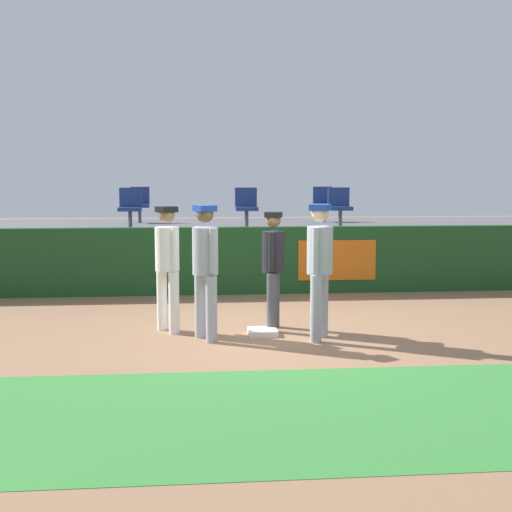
{
  "coord_description": "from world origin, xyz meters",
  "views": [
    {
      "loc": [
        -0.99,
        -8.97,
        2.16
      ],
      "look_at": [
        -0.07,
        1.17,
        1.0
      ],
      "focal_mm": 46.81,
      "sensor_mm": 36.0,
      "label": 1
    }
  ],
  "objects_px": {
    "seat_front_left": "(130,206)",
    "seat_front_center": "(246,205)",
    "player_coach_visitor": "(205,263)",
    "player_runner_visitor": "(320,262)",
    "seat_back_left": "(140,203)",
    "player_umpire": "(273,262)",
    "first_base": "(262,332)",
    "seat_back_right": "(323,202)",
    "seat_front_right": "(340,205)",
    "player_fielder_home": "(167,260)"
  },
  "relations": [
    {
      "from": "player_coach_visitor",
      "to": "seat_front_center",
      "type": "xyz_separation_m",
      "value": [
        0.94,
        5.11,
        0.58
      ]
    },
    {
      "from": "player_fielder_home",
      "to": "player_runner_visitor",
      "type": "xyz_separation_m",
      "value": [
        2.07,
        -0.67,
        0.03
      ]
    },
    {
      "from": "player_fielder_home",
      "to": "seat_front_left",
      "type": "relative_size",
      "value": 2.13
    },
    {
      "from": "player_runner_visitor",
      "to": "player_coach_visitor",
      "type": "relative_size",
      "value": 1.01
    },
    {
      "from": "player_umpire",
      "to": "seat_back_left",
      "type": "relative_size",
      "value": 2.03
    },
    {
      "from": "seat_back_left",
      "to": "seat_front_right",
      "type": "distance_m",
      "value": 4.72
    },
    {
      "from": "seat_back_left",
      "to": "seat_front_left",
      "type": "height_order",
      "value": "same"
    },
    {
      "from": "player_coach_visitor",
      "to": "seat_front_left",
      "type": "bearing_deg",
      "value": 169.24
    },
    {
      "from": "player_runner_visitor",
      "to": "seat_front_right",
      "type": "height_order",
      "value": "seat_front_right"
    },
    {
      "from": "player_umpire",
      "to": "seat_front_center",
      "type": "height_order",
      "value": "seat_front_center"
    },
    {
      "from": "seat_front_right",
      "to": "seat_front_left",
      "type": "distance_m",
      "value": 4.41
    },
    {
      "from": "player_coach_visitor",
      "to": "seat_front_right",
      "type": "height_order",
      "value": "seat_front_right"
    },
    {
      "from": "seat_back_left",
      "to": "seat_front_right",
      "type": "height_order",
      "value": "same"
    },
    {
      "from": "player_fielder_home",
      "to": "player_coach_visitor",
      "type": "bearing_deg",
      "value": 9.49
    },
    {
      "from": "player_fielder_home",
      "to": "seat_back_right",
      "type": "relative_size",
      "value": 2.13
    },
    {
      "from": "first_base",
      "to": "player_umpire",
      "type": "height_order",
      "value": "player_umpire"
    },
    {
      "from": "seat_front_center",
      "to": "first_base",
      "type": "bearing_deg",
      "value": -91.74
    },
    {
      "from": "seat_back_right",
      "to": "seat_front_left",
      "type": "distance_m",
      "value": 4.76
    },
    {
      "from": "player_fielder_home",
      "to": "player_umpire",
      "type": "relative_size",
      "value": 1.05
    },
    {
      "from": "first_base",
      "to": "seat_front_center",
      "type": "bearing_deg",
      "value": 88.26
    },
    {
      "from": "player_fielder_home",
      "to": "player_umpire",
      "type": "height_order",
      "value": "player_fielder_home"
    },
    {
      "from": "seat_back_left",
      "to": "player_runner_visitor",
      "type": "bearing_deg",
      "value": -67.16
    },
    {
      "from": "seat_front_right",
      "to": "seat_front_left",
      "type": "height_order",
      "value": "same"
    },
    {
      "from": "seat_front_left",
      "to": "seat_front_right",
      "type": "bearing_deg",
      "value": 0.0
    },
    {
      "from": "player_coach_visitor",
      "to": "seat_back_left",
      "type": "bearing_deg",
      "value": 164.83
    },
    {
      "from": "seat_front_right",
      "to": "seat_back_left",
      "type": "bearing_deg",
      "value": 157.58
    },
    {
      "from": "player_runner_visitor",
      "to": "player_umpire",
      "type": "xyz_separation_m",
      "value": [
        -0.55,
        0.67,
        -0.08
      ]
    },
    {
      "from": "player_umpire",
      "to": "seat_back_right",
      "type": "height_order",
      "value": "seat_back_right"
    },
    {
      "from": "player_fielder_home",
      "to": "player_runner_visitor",
      "type": "height_order",
      "value": "player_runner_visitor"
    },
    {
      "from": "seat_front_left",
      "to": "player_umpire",
      "type": "bearing_deg",
      "value": -61.69
    },
    {
      "from": "player_fielder_home",
      "to": "seat_front_right",
      "type": "height_order",
      "value": "seat_front_right"
    },
    {
      "from": "player_umpire",
      "to": "first_base",
      "type": "bearing_deg",
      "value": -15.56
    },
    {
      "from": "player_runner_visitor",
      "to": "seat_back_right",
      "type": "bearing_deg",
      "value": -164.7
    },
    {
      "from": "player_runner_visitor",
      "to": "seat_front_center",
      "type": "distance_m",
      "value": 5.29
    },
    {
      "from": "player_coach_visitor",
      "to": "seat_back_right",
      "type": "height_order",
      "value": "seat_back_right"
    },
    {
      "from": "player_fielder_home",
      "to": "seat_back_right",
      "type": "distance_m",
      "value": 7.26
    },
    {
      "from": "seat_front_left",
      "to": "seat_front_center",
      "type": "bearing_deg",
      "value": 0.0
    },
    {
      "from": "first_base",
      "to": "player_umpire",
      "type": "relative_size",
      "value": 0.23
    },
    {
      "from": "first_base",
      "to": "seat_back_left",
      "type": "xyz_separation_m",
      "value": [
        -2.22,
        6.68,
        1.59
      ]
    },
    {
      "from": "player_runner_visitor",
      "to": "seat_back_left",
      "type": "xyz_separation_m",
      "value": [
        -2.96,
        7.02,
        0.57
      ]
    },
    {
      "from": "player_coach_visitor",
      "to": "seat_front_center",
      "type": "distance_m",
      "value": 5.23
    },
    {
      "from": "player_coach_visitor",
      "to": "seat_front_left",
      "type": "distance_m",
      "value": 5.35
    },
    {
      "from": "player_umpire",
      "to": "seat_front_right",
      "type": "xyz_separation_m",
      "value": [
        1.96,
        4.56,
        0.64
      ]
    },
    {
      "from": "first_base",
      "to": "seat_back_right",
      "type": "height_order",
      "value": "seat_back_right"
    },
    {
      "from": "player_runner_visitor",
      "to": "seat_front_left",
      "type": "height_order",
      "value": "seat_front_left"
    },
    {
      "from": "seat_front_center",
      "to": "seat_front_right",
      "type": "xyz_separation_m",
      "value": [
        2.0,
        -0.0,
        -0.0
      ]
    },
    {
      "from": "player_coach_visitor",
      "to": "seat_front_center",
      "type": "relative_size",
      "value": 2.18
    },
    {
      "from": "player_umpire",
      "to": "seat_back_right",
      "type": "relative_size",
      "value": 2.03
    },
    {
      "from": "player_coach_visitor",
      "to": "first_base",
      "type": "bearing_deg",
      "value": 79.42
    },
    {
      "from": "first_base",
      "to": "player_fielder_home",
      "type": "bearing_deg",
      "value": 166.27
    }
  ]
}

